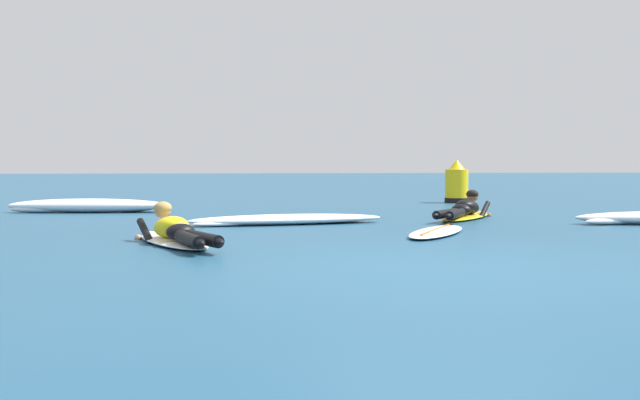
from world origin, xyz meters
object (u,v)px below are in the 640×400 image
at_px(surfer_far, 464,211).
at_px(drifting_surfboard, 437,231).
at_px(channel_marker_buoy, 457,185).
at_px(surfer_near, 175,233).

xyz_separation_m(surfer_far, drifting_surfboard, (-1.29, -2.73, -0.10)).
distance_m(drifting_surfboard, channel_marker_buoy, 8.74).
relative_size(surfer_far, drifting_surfboard, 1.12).
height_order(surfer_far, channel_marker_buoy, channel_marker_buoy).
bearing_deg(drifting_surfboard, surfer_far, 64.67).
bearing_deg(channel_marker_buoy, surfer_far, -106.46).
height_order(surfer_near, drifting_surfboard, surfer_near).
height_order(surfer_far, drifting_surfboard, surfer_far).
bearing_deg(channel_marker_buoy, drifting_surfboard, -109.52).
height_order(surfer_near, channel_marker_buoy, channel_marker_buoy).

